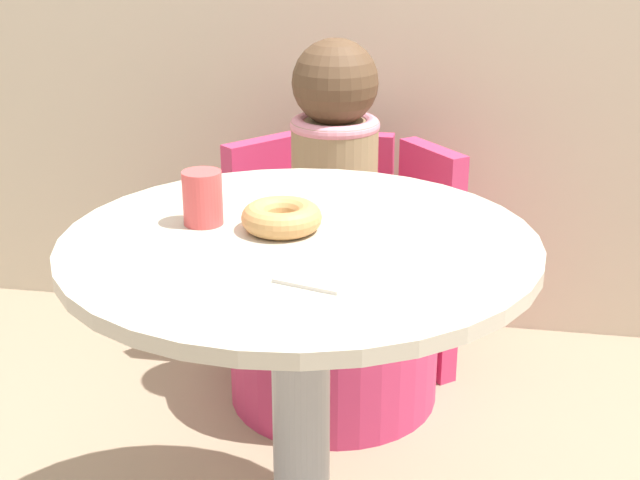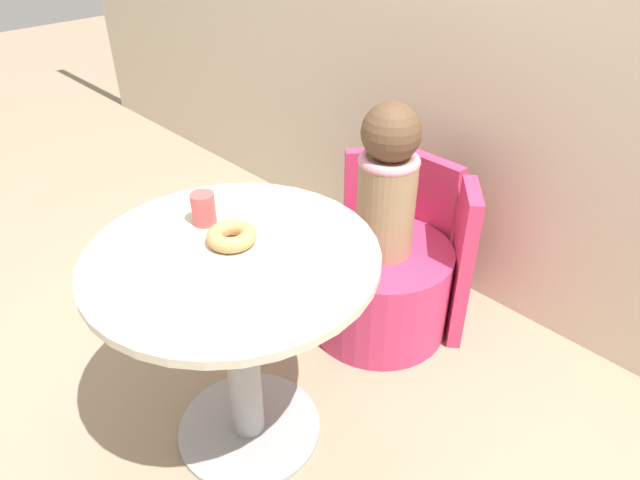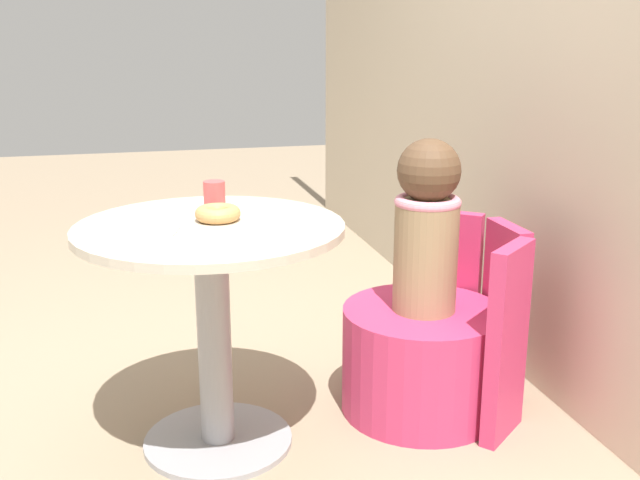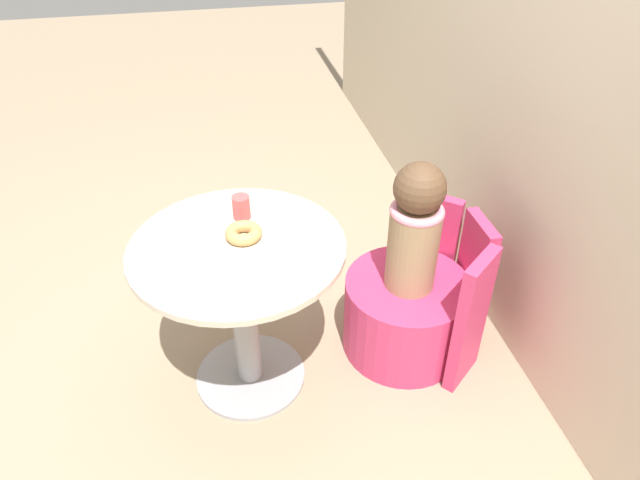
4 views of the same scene
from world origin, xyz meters
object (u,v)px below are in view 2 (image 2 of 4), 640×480
at_px(tub_chair, 380,288).
at_px(donut, 232,236).
at_px(cup, 203,209).
at_px(child_figure, 388,181).
at_px(round_table, 238,312).

bearing_deg(tub_chair, donut, -88.54).
xyz_separation_m(donut, cup, (-0.13, 0.01, 0.02)).
bearing_deg(child_figure, donut, -88.54).
xyz_separation_m(round_table, donut, (-0.04, 0.03, 0.22)).
bearing_deg(cup, child_figure, 79.71).
height_order(tub_chair, child_figure, child_figure).
bearing_deg(cup, tub_chair, 79.71).
distance_m(child_figure, cup, 0.67).
bearing_deg(tub_chair, cup, -100.29).
height_order(child_figure, donut, child_figure).
relative_size(round_table, cup, 8.52).
xyz_separation_m(round_table, tub_chair, (-0.05, 0.68, -0.32)).
relative_size(tub_chair, cup, 5.82).
bearing_deg(tub_chair, child_figure, 180.00).
distance_m(child_figure, donut, 0.66).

